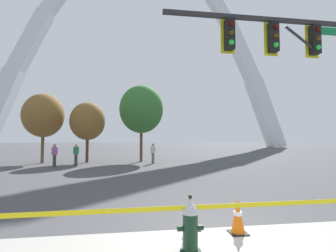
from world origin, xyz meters
The scene contains 13 objects.
ground_plane centered at (0.00, 0.00, 0.00)m, with size 240.00×240.00×0.00m, color #474749.
fire_hydrant centered at (-0.66, -0.99, 0.47)m, with size 0.46×0.48×0.99m.
caution_tape_barrier centered at (-0.78, -1.01, 0.62)m, with size 6.74×0.14×0.86m.
traffic_cone_by_hydrant centered at (0.51, -0.30, 0.36)m, with size 0.36×0.36×0.73m.
traffic_cone_mid_sidewalk centered at (-0.39, 0.09, 0.36)m, with size 0.36×0.36×0.73m.
traffic_signal_gantry centered at (3.61, 1.57, 4.27)m, with size 6.42×0.44×6.00m.
monument_arch centered at (0.00, 45.11, 20.54)m, with size 62.68×2.98×46.17m.
tree_far_left centered at (-8.89, 15.80, 3.84)m, with size 3.21×3.21×5.62m.
tree_left_mid centered at (-5.41, 15.77, 3.41)m, with size 2.85×2.85×4.98m.
tree_center_left centered at (-0.97, 15.98, 4.51)m, with size 3.76×3.76×6.58m.
pedestrian_walking_left centered at (-0.10, 14.07, 0.82)m, with size 0.39×0.36×1.59m.
pedestrian_standing_center centered at (-7.05, 12.77, 0.82)m, with size 0.35×0.22×1.59m.
pedestrian_walking_right centered at (-5.76, 13.40, 0.82)m, with size 0.37×0.25×1.59m.
Camera 1 is at (-1.65, -5.21, 1.97)m, focal length 26.18 mm.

